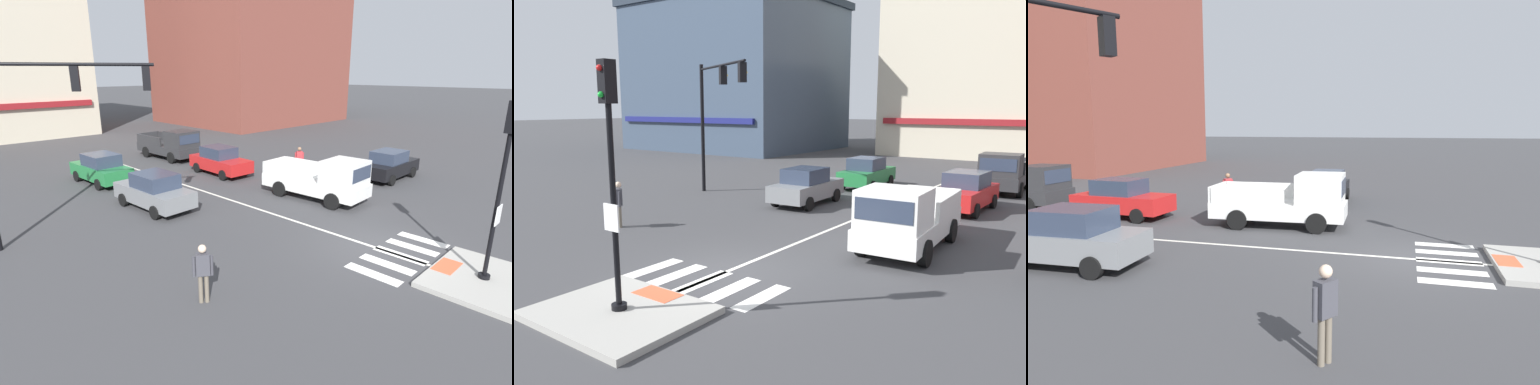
# 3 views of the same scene
# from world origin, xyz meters

# --- Properties ---
(ground_plane) EXTENTS (300.00, 300.00, 0.00)m
(ground_plane) POSITION_xyz_m (0.00, 0.00, 0.00)
(ground_plane) COLOR #3D3D3F
(traffic_island) EXTENTS (3.42, 2.78, 0.15)m
(traffic_island) POSITION_xyz_m (0.00, -3.43, 0.07)
(traffic_island) COLOR #A3A099
(traffic_island) RESTS_ON ground
(tactile_pad_front) EXTENTS (1.10, 0.60, 0.01)m
(tactile_pad_front) POSITION_xyz_m (0.00, -2.39, 0.15)
(tactile_pad_front) COLOR #DB5B38
(tactile_pad_front) RESTS_ON traffic_island
(signal_pole) EXTENTS (0.44, 0.38, 5.07)m
(signal_pole) POSITION_xyz_m (0.00, -3.44, 3.20)
(signal_pole) COLOR black
(signal_pole) RESTS_ON traffic_island
(crosswalk_stripe_a) EXTENTS (0.44, 1.80, 0.01)m
(crosswalk_stripe_a) POSITION_xyz_m (-1.82, -0.89, 0.00)
(crosswalk_stripe_a) COLOR silver
(crosswalk_stripe_a) RESTS_ON ground
(crosswalk_stripe_b) EXTENTS (0.44, 1.80, 0.01)m
(crosswalk_stripe_b) POSITION_xyz_m (-0.91, -0.89, 0.00)
(crosswalk_stripe_b) COLOR silver
(crosswalk_stripe_b) RESTS_ON ground
(crosswalk_stripe_c) EXTENTS (0.44, 1.80, 0.01)m
(crosswalk_stripe_c) POSITION_xyz_m (0.00, -0.89, 0.00)
(crosswalk_stripe_c) COLOR silver
(crosswalk_stripe_c) RESTS_ON ground
(crosswalk_stripe_d) EXTENTS (0.44, 1.80, 0.01)m
(crosswalk_stripe_d) POSITION_xyz_m (0.91, -0.89, 0.00)
(crosswalk_stripe_d) COLOR silver
(crosswalk_stripe_d) RESTS_ON ground
(crosswalk_stripe_e) EXTENTS (0.44, 1.80, 0.01)m
(crosswalk_stripe_e) POSITION_xyz_m (1.82, -0.89, 0.00)
(crosswalk_stripe_e) COLOR silver
(crosswalk_stripe_e) RESTS_ON ground
(lane_centre_line) EXTENTS (0.14, 28.00, 0.01)m
(lane_centre_line) POSITION_xyz_m (-0.02, 10.00, 0.00)
(lane_centre_line) COLOR silver
(lane_centre_line) RESTS_ON ground
(traffic_light_mast) EXTENTS (5.04, 2.85, 6.40)m
(traffic_light_mast) POSITION_xyz_m (-7.78, 8.27, 4.49)
(traffic_light_mast) COLOR black
(traffic_light_mast) RESTS_ON ground
(building_corner_right) EXTENTS (19.10, 16.44, 19.25)m
(building_corner_right) POSITION_xyz_m (23.57, 30.17, 9.65)
(building_corner_right) COLOR brown
(building_corner_right) RESTS_ON ground
(car_black_cross_right) EXTENTS (4.10, 1.85, 1.64)m
(car_black_cross_right) POSITION_xyz_m (9.02, 4.20, 0.81)
(car_black_cross_right) COLOR black
(car_black_cross_right) RESTS_ON ground
(car_red_eastbound_far) EXTENTS (1.98, 4.17, 1.64)m
(car_red_eastbound_far) POSITION_xyz_m (2.96, 11.92, 0.81)
(car_red_eastbound_far) COLOR red
(car_red_eastbound_far) RESTS_ON ground
(car_green_westbound_distant) EXTENTS (1.94, 4.15, 1.64)m
(car_green_westbound_distant) POSITION_xyz_m (-2.94, 15.02, 0.81)
(car_green_westbound_distant) COLOR #237A3D
(car_green_westbound_distant) RESTS_ON ground
(car_grey_westbound_far) EXTENTS (1.95, 4.15, 1.64)m
(car_grey_westbound_far) POSITION_xyz_m (-3.19, 9.19, 0.81)
(car_grey_westbound_far) COLOR slate
(car_grey_westbound_far) RESTS_ON ground
(pickup_truck_white_eastbound_mid) EXTENTS (2.25, 5.19, 2.08)m
(pickup_truck_white_eastbound_mid) POSITION_xyz_m (3.13, 4.57, 0.98)
(pickup_truck_white_eastbound_mid) COLOR white
(pickup_truck_white_eastbound_mid) RESTS_ON ground
(pickup_truck_charcoal_eastbound_distant) EXTENTS (2.21, 5.17, 2.08)m
(pickup_truck_charcoal_eastbound_distant) POSITION_xyz_m (3.37, 17.55, 0.98)
(pickup_truck_charcoal_eastbound_distant) COLOR #2D2D30
(pickup_truck_charcoal_eastbound_distant) RESTS_ON ground
(pedestrian_at_curb_left) EXTENTS (0.47, 0.39, 1.67)m
(pedestrian_at_curb_left) POSITION_xyz_m (-6.40, 1.55, 0.98)
(pedestrian_at_curb_left) COLOR #6B6051
(pedestrian_at_curb_left) RESTS_ON ground
(pedestrian_waiting_far_side) EXTENTS (0.44, 0.40, 1.67)m
(pedestrian_waiting_far_side) POSITION_xyz_m (6.12, 8.43, 0.98)
(pedestrian_waiting_far_side) COLOR #2D334C
(pedestrian_waiting_far_side) RESTS_ON ground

